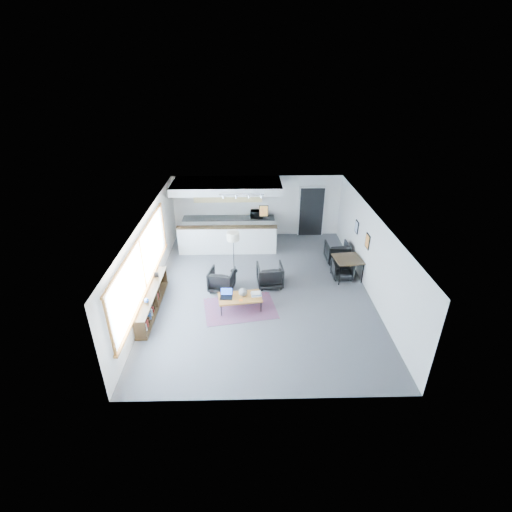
{
  "coord_description": "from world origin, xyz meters",
  "views": [
    {
      "loc": [
        -0.38,
        -10.35,
        6.65
      ],
      "look_at": [
        -0.14,
        0.4,
        1.05
      ],
      "focal_mm": 26.0,
      "sensor_mm": 36.0,
      "label": 1
    }
  ],
  "objects_px": {
    "dining_table": "(348,260)",
    "dining_chair_near": "(342,270)",
    "coffee_table": "(240,298)",
    "laptop": "(226,294)",
    "floor_lamp": "(233,238)",
    "book_stack": "(256,294)",
    "microwave": "(257,213)",
    "armchair_right": "(270,274)",
    "ceramic_pot": "(243,292)",
    "armchair_left": "(222,279)",
    "dining_chair_far": "(337,253)"
  },
  "relations": [
    {
      "from": "book_stack",
      "to": "dining_chair_near",
      "type": "distance_m",
      "value": 3.47
    },
    {
      "from": "dining_table",
      "to": "dining_chair_near",
      "type": "distance_m",
      "value": 0.42
    },
    {
      "from": "armchair_left",
      "to": "microwave",
      "type": "distance_m",
      "value": 4.33
    },
    {
      "from": "laptop",
      "to": "armchair_right",
      "type": "distance_m",
      "value": 1.9
    },
    {
      "from": "dining_chair_far",
      "to": "book_stack",
      "type": "bearing_deg",
      "value": 41.47
    },
    {
      "from": "dining_table",
      "to": "armchair_left",
      "type": "bearing_deg",
      "value": -171.54
    },
    {
      "from": "dining_chair_far",
      "to": "microwave",
      "type": "distance_m",
      "value": 3.76
    },
    {
      "from": "ceramic_pot",
      "to": "book_stack",
      "type": "xyz_separation_m",
      "value": [
        0.4,
        0.02,
        -0.08
      ]
    },
    {
      "from": "coffee_table",
      "to": "dining_chair_near",
      "type": "distance_m",
      "value": 3.94
    },
    {
      "from": "coffee_table",
      "to": "book_stack",
      "type": "bearing_deg",
      "value": 1.26
    },
    {
      "from": "armchair_right",
      "to": "microwave",
      "type": "relative_size",
      "value": 1.61
    },
    {
      "from": "laptop",
      "to": "dining_chair_far",
      "type": "distance_m",
      "value": 4.96
    },
    {
      "from": "ceramic_pot",
      "to": "book_stack",
      "type": "bearing_deg",
      "value": 3.15
    },
    {
      "from": "ceramic_pot",
      "to": "dining_chair_near",
      "type": "height_order",
      "value": "ceramic_pot"
    },
    {
      "from": "coffee_table",
      "to": "floor_lamp",
      "type": "xyz_separation_m",
      "value": [
        -0.25,
        2.29,
        0.94
      ]
    },
    {
      "from": "coffee_table",
      "to": "book_stack",
      "type": "height_order",
      "value": "book_stack"
    },
    {
      "from": "coffee_table",
      "to": "ceramic_pot",
      "type": "relative_size",
      "value": 5.33
    },
    {
      "from": "floor_lamp",
      "to": "dining_chair_near",
      "type": "xyz_separation_m",
      "value": [
        3.77,
        -0.52,
        -1.03
      ]
    },
    {
      "from": "ceramic_pot",
      "to": "dining_table",
      "type": "xyz_separation_m",
      "value": [
        3.57,
        1.67,
        0.15
      ]
    },
    {
      "from": "coffee_table",
      "to": "laptop",
      "type": "xyz_separation_m",
      "value": [
        -0.4,
        0.03,
        0.11
      ]
    },
    {
      "from": "armchair_right",
      "to": "dining_chair_near",
      "type": "bearing_deg",
      "value": -174.74
    },
    {
      "from": "ceramic_pot",
      "to": "armchair_left",
      "type": "height_order",
      "value": "armchair_left"
    },
    {
      "from": "dining_table",
      "to": "microwave",
      "type": "height_order",
      "value": "microwave"
    },
    {
      "from": "dining_chair_near",
      "to": "dining_chair_far",
      "type": "bearing_deg",
      "value": 87.77
    },
    {
      "from": "coffee_table",
      "to": "microwave",
      "type": "bearing_deg",
      "value": 74.95
    },
    {
      "from": "coffee_table",
      "to": "laptop",
      "type": "relative_size",
      "value": 3.59
    },
    {
      "from": "laptop",
      "to": "dining_table",
      "type": "height_order",
      "value": "dining_table"
    },
    {
      "from": "dining_table",
      "to": "dining_chair_near",
      "type": "relative_size",
      "value": 1.69
    },
    {
      "from": "armchair_right",
      "to": "dining_chair_near",
      "type": "distance_m",
      "value": 2.58
    },
    {
      "from": "coffee_table",
      "to": "dining_chair_near",
      "type": "relative_size",
      "value": 2.28
    },
    {
      "from": "armchair_right",
      "to": "dining_table",
      "type": "bearing_deg",
      "value": -176.08
    },
    {
      "from": "floor_lamp",
      "to": "dining_chair_near",
      "type": "bearing_deg",
      "value": -7.87
    },
    {
      "from": "floor_lamp",
      "to": "dining_chair_near",
      "type": "distance_m",
      "value": 3.94
    },
    {
      "from": "book_stack",
      "to": "armchair_left",
      "type": "distance_m",
      "value": 1.5
    },
    {
      "from": "ceramic_pot",
      "to": "floor_lamp",
      "type": "xyz_separation_m",
      "value": [
        -0.34,
        2.23,
        0.78
      ]
    },
    {
      "from": "laptop",
      "to": "book_stack",
      "type": "xyz_separation_m",
      "value": [
        0.9,
        0.05,
        -0.03
      ]
    },
    {
      "from": "book_stack",
      "to": "microwave",
      "type": "height_order",
      "value": "microwave"
    },
    {
      "from": "coffee_table",
      "to": "book_stack",
      "type": "relative_size",
      "value": 4.06
    },
    {
      "from": "coffee_table",
      "to": "dining_chair_far",
      "type": "relative_size",
      "value": 1.94
    },
    {
      "from": "ceramic_pot",
      "to": "dining_chair_near",
      "type": "bearing_deg",
      "value": 26.53
    },
    {
      "from": "coffee_table",
      "to": "armchair_right",
      "type": "height_order",
      "value": "armchair_right"
    },
    {
      "from": "armchair_left",
      "to": "dining_chair_far",
      "type": "distance_m",
      "value": 4.6
    },
    {
      "from": "armchair_left",
      "to": "book_stack",
      "type": "bearing_deg",
      "value": 149.53
    },
    {
      "from": "coffee_table",
      "to": "microwave",
      "type": "xyz_separation_m",
      "value": [
        0.63,
        5.18,
        0.72
      ]
    },
    {
      "from": "coffee_table",
      "to": "armchair_left",
      "type": "distance_m",
      "value": 1.25
    },
    {
      "from": "dining_chair_near",
      "to": "armchair_right",
      "type": "bearing_deg",
      "value": -169.44
    },
    {
      "from": "laptop",
      "to": "armchair_right",
      "type": "relative_size",
      "value": 0.45
    },
    {
      "from": "ceramic_pot",
      "to": "armchair_left",
      "type": "xyz_separation_m",
      "value": [
        -0.7,
        1.04,
        -0.15
      ]
    },
    {
      "from": "armchair_right",
      "to": "floor_lamp",
      "type": "xyz_separation_m",
      "value": [
        -1.23,
        0.96,
        0.9
      ]
    },
    {
      "from": "dining_chair_near",
      "to": "floor_lamp",
      "type": "bearing_deg",
      "value": 172.84
    }
  ]
}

